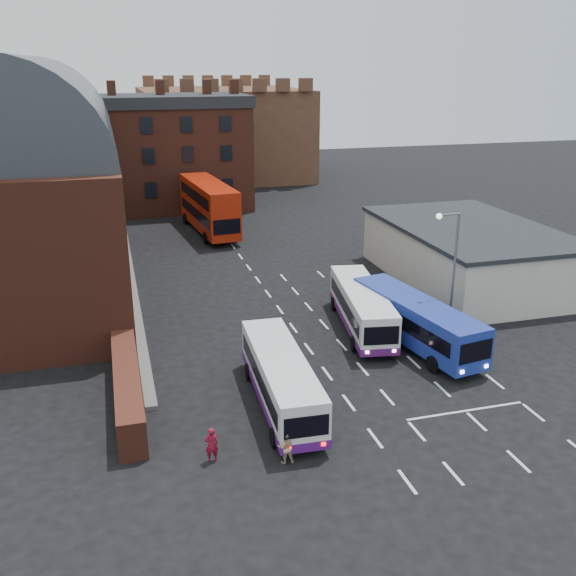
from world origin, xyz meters
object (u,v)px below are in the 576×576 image
object	(u,v)px
bus_blue	(416,319)
pedestrian_red	(211,445)
bus_white_outbound	(281,377)
pedestrian_beige	(286,447)
bus_red_double	(209,206)
bus_white_inbound	(362,306)
street_lamp	(451,263)

from	to	relation	value
bus_blue	pedestrian_red	distance (m)	15.45
bus_white_outbound	pedestrian_beige	xyz separation A→B (m)	(-1.03, -4.54, -0.78)
bus_white_outbound	pedestrian_red	xyz separation A→B (m)	(-3.92, -3.61, -0.75)
bus_blue	bus_red_double	distance (m)	29.94
bus_blue	pedestrian_beige	xyz separation A→B (m)	(-10.22, -9.05, -0.89)
bus_blue	bus_red_double	bearing A→B (deg)	-85.66
bus_red_double	pedestrian_red	bearing A→B (deg)	75.37
bus_white_inbound	bus_red_double	distance (m)	26.50
bus_red_double	bus_white_inbound	bearing A→B (deg)	95.59
bus_red_double	bus_blue	bearing A→B (deg)	98.33
pedestrian_red	bus_white_outbound	bearing A→B (deg)	-142.07
bus_white_inbound	bus_red_double	xyz separation A→B (m)	(-5.14, 25.98, 1.03)
bus_red_double	pedestrian_beige	size ratio (longest dim) A/B	8.39
bus_white_outbound	bus_white_inbound	distance (m)	10.41
bus_blue	bus_white_inbound	bearing A→B (deg)	-65.67
bus_white_outbound	bus_white_inbound	world-z (taller)	bus_white_inbound
bus_white_inbound	pedestrian_red	distance (m)	15.74
bus_white_inbound	pedestrian_beige	bearing A→B (deg)	65.50
street_lamp	pedestrian_red	world-z (taller)	street_lamp
bus_red_double	pedestrian_beige	xyz separation A→B (m)	(-3.02, -38.10, -1.84)
bus_white_outbound	street_lamp	xyz separation A→B (m)	(11.53, 5.18, 3.07)
bus_white_outbound	pedestrian_beige	bearing A→B (deg)	-100.25
bus_white_outbound	street_lamp	bearing A→B (deg)	26.71
bus_white_outbound	pedestrian_red	bearing A→B (deg)	-134.80
bus_blue	pedestrian_red	xyz separation A→B (m)	(-13.11, -8.12, -0.86)
bus_white_inbound	bus_red_double	size ratio (longest dim) A/B	0.80
bus_white_outbound	street_lamp	distance (m)	13.01
bus_red_double	street_lamp	bearing A→B (deg)	102.98
bus_blue	pedestrian_beige	size ratio (longest dim) A/B	7.03
bus_white_outbound	pedestrian_red	world-z (taller)	bus_white_outbound
bus_white_inbound	street_lamp	world-z (taller)	street_lamp
bus_red_double	street_lamp	size ratio (longest dim) A/B	1.63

